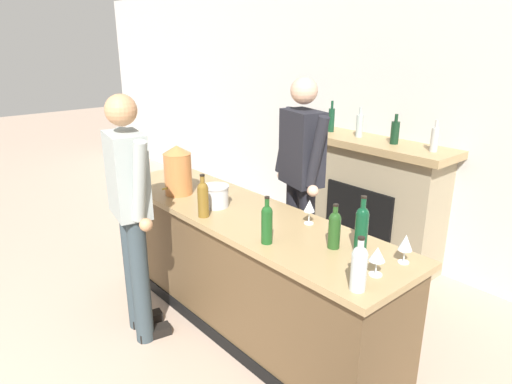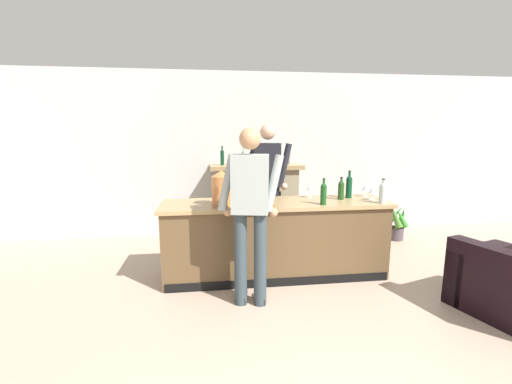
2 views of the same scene
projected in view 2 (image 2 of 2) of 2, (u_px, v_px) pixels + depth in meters
The scene contains 17 objects.
wall_back_panel at pixel (258, 154), 5.93m from camera, with size 12.00×0.07×2.75m.
bar_counter at pixel (275, 239), 4.19m from camera, with size 2.73×0.72×0.93m.
fireplace_stone at pixel (256, 200), 5.80m from camera, with size 1.53×0.52×1.54m.
armchair_black at pixel (510, 289), 3.30m from camera, with size 1.04×1.09×0.71m.
potted_plant_corner at pixel (396, 222), 5.62m from camera, with size 0.43×0.44×0.67m.
person_customer at pixel (250, 210), 3.39m from camera, with size 0.65×0.36×1.80m.
person_bartender at pixel (268, 185), 4.70m from camera, with size 0.65×0.37×1.87m.
copper_dispenser at pixel (221, 188), 3.87m from camera, with size 0.23×0.26×0.40m.
ice_bucket_steel at pixel (259, 197), 4.00m from camera, with size 0.20×0.20×0.16m.
wine_bottle_merlot_tall at pixel (324, 193), 3.94m from camera, with size 0.07×0.07×0.31m.
wine_bottle_chardonnay_pale at pixel (383, 192), 4.01m from camera, with size 0.08×0.08×0.29m.
wine_bottle_rose_blush at pixel (271, 194), 3.82m from camera, with size 0.08×0.08×0.31m.
wine_bottle_burgundy_dark at pixel (349, 186), 4.33m from camera, with size 0.08×0.08×0.35m.
wine_bottle_cabernet_heavy at pixel (341, 189), 4.24m from camera, with size 0.07×0.07×0.28m.
wine_glass_mid_counter at pixel (373, 191), 4.20m from camera, with size 0.09×0.09×0.17m.
wine_glass_front_left at pixel (365, 187), 4.44m from camera, with size 0.08×0.08×0.17m.
wine_glass_by_dispenser at pixel (310, 188), 4.35m from camera, with size 0.07×0.07×0.17m.
Camera 2 is at (-0.82, -1.30, 1.77)m, focal length 24.00 mm.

